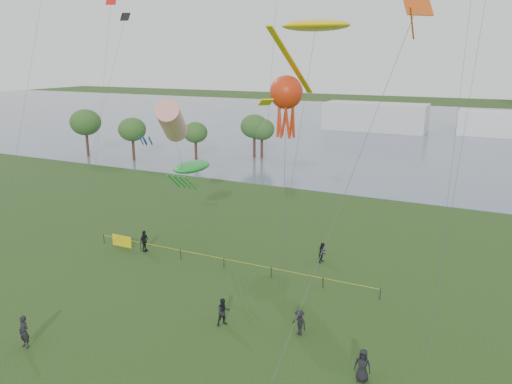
% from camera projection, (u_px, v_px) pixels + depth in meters
% --- Properties ---
extents(lake, '(400.00, 120.00, 0.08)m').
position_uv_depth(lake, '(434.00, 131.00, 109.83)').
color(lake, slate).
rests_on(lake, ground_plane).
extents(pavilion_left, '(22.00, 8.00, 6.00)m').
position_uv_depth(pavilion_left, '(375.00, 117.00, 109.75)').
color(pavilion_left, silver).
rests_on(pavilion_left, ground_plane).
extents(pavilion_right, '(18.00, 7.00, 5.00)m').
position_uv_depth(pavilion_right, '(506.00, 124.00, 101.55)').
color(pavilion_right, silver).
rests_on(pavilion_right, ground_plane).
extents(trees, '(30.46, 15.87, 7.67)m').
position_uv_depth(trees, '(175.00, 127.00, 78.92)').
color(trees, '#382219').
rests_on(trees, ground_plane).
extents(fence, '(24.07, 0.07, 1.05)m').
position_uv_depth(fence, '(159.00, 248.00, 40.95)').
color(fence, black).
rests_on(fence, ground_plane).
extents(spectator_a, '(1.04, 1.07, 1.74)m').
position_uv_depth(spectator_a, '(224.00, 312.00, 30.08)').
color(spectator_a, black).
rests_on(spectator_a, ground_plane).
extents(spectator_b, '(1.17, 0.96, 1.57)m').
position_uv_depth(spectator_b, '(299.00, 322.00, 29.05)').
color(spectator_b, black).
rests_on(spectator_b, ground_plane).
extents(spectator_c, '(0.49, 1.10, 1.84)m').
position_uv_depth(spectator_c, '(144.00, 241.00, 41.52)').
color(spectator_c, black).
rests_on(spectator_c, ground_plane).
extents(spectator_d, '(0.86, 0.57, 1.74)m').
position_uv_depth(spectator_d, '(363.00, 365.00, 24.87)').
color(spectator_d, black).
rests_on(spectator_d, ground_plane).
extents(spectator_f, '(0.74, 0.52, 1.91)m').
position_uv_depth(spectator_f, '(24.00, 332.00, 27.75)').
color(spectator_f, black).
rests_on(spectator_f, ground_plane).
extents(spectator_g, '(0.72, 0.86, 1.61)m').
position_uv_depth(spectator_g, '(323.00, 252.00, 39.40)').
color(spectator_g, black).
rests_on(spectator_g, ground_plane).
extents(kite_stingray, '(4.81, 9.98, 18.17)m').
position_uv_depth(kite_stingray, '(315.00, 27.00, 33.64)').
color(kite_stingray, '#3F3F42').
extents(kite_windsock, '(6.87, 5.27, 12.57)m').
position_uv_depth(kite_windsock, '(172.00, 121.00, 41.42)').
color(kite_windsock, '#3F3F42').
extents(kite_creature, '(6.36, 8.38, 7.07)m').
position_uv_depth(kite_creature, '(192.00, 167.00, 42.81)').
color(kite_creature, '#3F3F42').
extents(kite_octopus, '(2.13, 2.66, 14.64)m').
position_uv_depth(kite_octopus, '(286.00, 94.00, 31.72)').
color(kite_octopus, '#3F3F42').
extents(kite_delta, '(4.09, 13.99, 18.85)m').
position_uv_depth(kite_delta, '(409.00, 24.00, 22.74)').
color(kite_delta, '#3F3F42').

